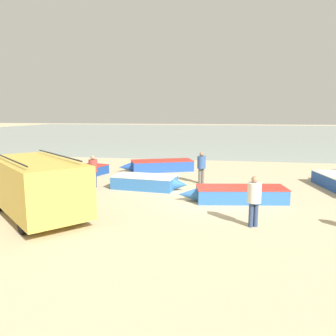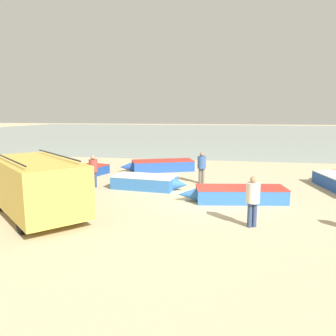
# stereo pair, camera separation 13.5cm
# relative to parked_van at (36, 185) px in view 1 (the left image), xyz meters

# --- Properties ---
(ground_plane) EXTENTS (200.00, 200.00, 0.00)m
(ground_plane) POSITION_rel_parked_van_xyz_m (5.94, 3.18, -1.13)
(ground_plane) COLOR tan
(sea_water) EXTENTS (120.00, 80.00, 0.01)m
(sea_water) POSITION_rel_parked_van_xyz_m (5.94, 55.18, -1.13)
(sea_water) COLOR #99A89E
(sea_water) RESTS_ON ground_plane
(parked_van) EXTENTS (5.23, 4.93, 2.17)m
(parked_van) POSITION_rel_parked_van_xyz_m (0.00, 0.00, 0.00)
(parked_van) COLOR gold
(parked_van) RESTS_ON ground_plane
(fishing_rowboat_0) EXTENTS (4.59, 1.95, 0.61)m
(fishing_rowboat_0) POSITION_rel_parked_van_xyz_m (7.14, 3.27, -0.83)
(fishing_rowboat_0) COLOR #2D66AD
(fishing_rowboat_0) RESTS_ON ground_plane
(fishing_rowboat_1) EXTENTS (4.75, 2.91, 0.68)m
(fishing_rowboat_1) POSITION_rel_parked_van_xyz_m (2.44, 9.96, -0.80)
(fishing_rowboat_1) COLOR #234CA3
(fishing_rowboat_1) RESTS_ON ground_plane
(fishing_rowboat_3) EXTENTS (2.59, 4.90, 0.55)m
(fishing_rowboat_3) POSITION_rel_parked_van_xyz_m (-1.69, 7.01, -0.86)
(fishing_rowboat_3) COLOR navy
(fishing_rowboat_3) RESTS_ON ground_plane
(fishing_rowboat_4) EXTENTS (3.79, 1.87, 0.63)m
(fishing_rowboat_4) POSITION_rel_parked_van_xyz_m (2.85, 4.94, -0.82)
(fishing_rowboat_4) COLOR #2D66AD
(fishing_rowboat_4) RESTS_ON ground_plane
(fisherman_0) EXTENTS (0.44, 0.44, 1.68)m
(fisherman_0) POSITION_rel_parked_van_xyz_m (7.57, 0.15, -0.13)
(fisherman_0) COLOR navy
(fisherman_0) RESTS_ON ground_plane
(fisherman_2) EXTENTS (0.42, 0.42, 1.61)m
(fisherman_2) POSITION_rel_parked_van_xyz_m (0.18, 4.65, -0.17)
(fisherman_2) COLOR navy
(fisherman_2) RESTS_ON ground_plane
(fisherman_3) EXTENTS (0.44, 0.44, 1.66)m
(fisherman_3) POSITION_rel_parked_van_xyz_m (5.39, 6.55, -0.14)
(fisherman_3) COLOR #5B564C
(fisherman_3) RESTS_ON ground_plane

